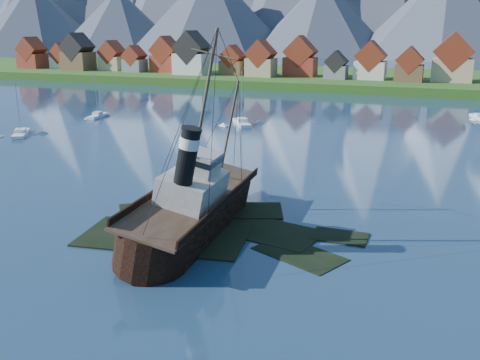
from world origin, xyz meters
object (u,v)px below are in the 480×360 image
(sailboat_a, at_px, (21,134))
(sailboat_b, at_px, (98,116))
(sailboat_e, at_px, (479,118))
(tugboat_wreck, at_px, (194,203))
(sailboat_c, at_px, (242,123))

(sailboat_a, relative_size, sailboat_b, 0.98)
(sailboat_b, xyz_separation_m, sailboat_e, (89.40, 32.06, -0.05))
(tugboat_wreck, distance_m, sailboat_b, 81.62)
(tugboat_wreck, bearing_deg, sailboat_a, 144.82)
(sailboat_b, bearing_deg, tugboat_wreck, -54.97)
(sailboat_a, bearing_deg, tugboat_wreck, -65.00)
(sailboat_b, height_order, sailboat_c, sailboat_c)
(sailboat_a, height_order, sailboat_e, sailboat_a)
(sailboat_e, bearing_deg, tugboat_wreck, -126.62)
(tugboat_wreck, distance_m, sailboat_c, 65.80)
(sailboat_b, xyz_separation_m, sailboat_c, (37.36, 3.31, 0.02))
(sailboat_a, distance_m, sailboat_b, 24.77)
(tugboat_wreck, bearing_deg, sailboat_b, 129.21)
(sailboat_a, xyz_separation_m, sailboat_b, (1.75, 24.71, 0.02))
(sailboat_a, relative_size, sailboat_c, 0.89)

